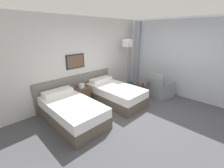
{
  "coord_description": "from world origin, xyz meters",
  "views": [
    {
      "loc": [
        -3.07,
        -1.87,
        2.25
      ],
      "look_at": [
        0.03,
        1.22,
        0.7
      ],
      "focal_mm": 24.0,
      "sensor_mm": 36.0,
      "label": 1
    }
  ],
  "objects_px": {
    "nightstand": "(82,95)",
    "side_table": "(143,86)",
    "bed_near_window": "(115,94)",
    "armchair": "(160,89)",
    "floor_lamp": "(127,46)",
    "bed_near_door": "(72,111)"
  },
  "relations": [
    {
      "from": "nightstand",
      "to": "side_table",
      "type": "relative_size",
      "value": 1.12
    },
    {
      "from": "bed_near_window",
      "to": "armchair",
      "type": "bearing_deg",
      "value": -28.14
    },
    {
      "from": "bed_near_door",
      "to": "floor_lamp",
      "type": "height_order",
      "value": "floor_lamp"
    },
    {
      "from": "floor_lamp",
      "to": "side_table",
      "type": "bearing_deg",
      "value": -107.07
    },
    {
      "from": "side_table",
      "to": "armchair",
      "type": "distance_m",
      "value": 0.66
    },
    {
      "from": "armchair",
      "to": "floor_lamp",
      "type": "bearing_deg",
      "value": 23.0
    },
    {
      "from": "floor_lamp",
      "to": "armchair",
      "type": "relative_size",
      "value": 2.19
    },
    {
      "from": "bed_near_window",
      "to": "bed_near_door",
      "type": "bearing_deg",
      "value": 180.0
    },
    {
      "from": "floor_lamp",
      "to": "armchair",
      "type": "distance_m",
      "value": 2.01
    },
    {
      "from": "side_table",
      "to": "bed_near_door",
      "type": "bearing_deg",
      "value": 171.09
    },
    {
      "from": "nightstand",
      "to": "floor_lamp",
      "type": "xyz_separation_m",
      "value": [
        2.13,
        -0.1,
        1.42
      ]
    },
    {
      "from": "nightstand",
      "to": "armchair",
      "type": "bearing_deg",
      "value": -33.18
    },
    {
      "from": "bed_near_door",
      "to": "side_table",
      "type": "height_order",
      "value": "bed_near_door"
    },
    {
      "from": "bed_near_door",
      "to": "bed_near_window",
      "type": "xyz_separation_m",
      "value": [
        1.62,
        0.0,
        0.0
      ]
    },
    {
      "from": "bed_near_window",
      "to": "floor_lamp",
      "type": "height_order",
      "value": "floor_lamp"
    },
    {
      "from": "bed_near_window",
      "to": "floor_lamp",
      "type": "xyz_separation_m",
      "value": [
        1.32,
        0.61,
        1.41
      ]
    },
    {
      "from": "bed_near_window",
      "to": "nightstand",
      "type": "distance_m",
      "value": 1.08
    },
    {
      "from": "bed_near_window",
      "to": "nightstand",
      "type": "bearing_deg",
      "value": 138.79
    },
    {
      "from": "side_table",
      "to": "floor_lamp",
      "type": "bearing_deg",
      "value": 72.93
    },
    {
      "from": "side_table",
      "to": "armchair",
      "type": "relative_size",
      "value": 0.68
    },
    {
      "from": "bed_near_window",
      "to": "nightstand",
      "type": "height_order",
      "value": "bed_near_window"
    },
    {
      "from": "floor_lamp",
      "to": "side_table",
      "type": "relative_size",
      "value": 3.25
    }
  ]
}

